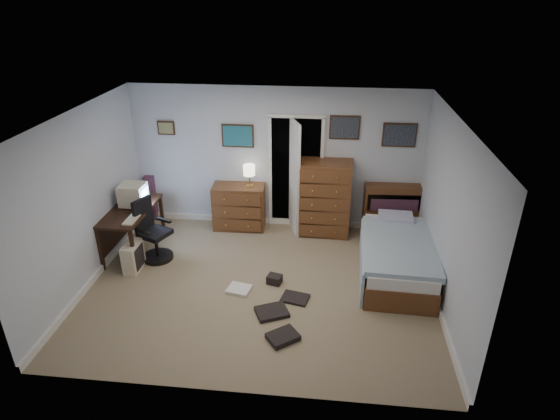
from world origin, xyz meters
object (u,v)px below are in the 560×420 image
object	(u,v)px
low_dresser	(239,207)
tall_dresser	(324,198)
bed	(396,257)
computer_desk	(126,219)
office_chair	(153,236)

from	to	relation	value
low_dresser	tall_dresser	xyz separation A→B (m)	(1.51, -0.02, 0.26)
tall_dresser	bed	world-z (taller)	tall_dresser
computer_desk	low_dresser	size ratio (longest dim) A/B	1.46
low_dresser	tall_dresser	world-z (taller)	tall_dresser
computer_desk	office_chair	bearing A→B (deg)	-19.37
computer_desk	tall_dresser	bearing A→B (deg)	18.31
low_dresser	office_chair	bearing A→B (deg)	-137.03
office_chair	low_dresser	size ratio (longest dim) A/B	1.11
computer_desk	tall_dresser	world-z (taller)	tall_dresser
office_chair	bed	bearing A→B (deg)	22.48
computer_desk	tall_dresser	size ratio (longest dim) A/B	1.00
computer_desk	low_dresser	xyz separation A→B (m)	(1.66, 1.00, -0.18)
computer_desk	bed	distance (m)	4.29
low_dresser	bed	bearing A→B (deg)	-27.99
tall_dresser	low_dresser	bearing A→B (deg)	-178.38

